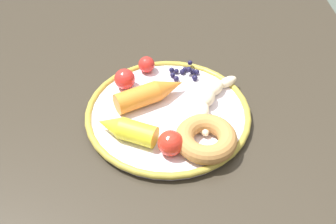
# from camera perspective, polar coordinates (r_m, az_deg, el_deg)

# --- Properties ---
(dining_table) EXTENTS (1.08, 0.88, 0.74)m
(dining_table) POSITION_cam_1_polar(r_m,az_deg,el_deg) (0.84, -0.57, -2.69)
(dining_table) COLOR #322B21
(dining_table) RESTS_ON ground_plane
(plate) EXTENTS (0.30, 0.30, 0.02)m
(plate) POSITION_cam_1_polar(r_m,az_deg,el_deg) (0.74, 0.00, -0.16)
(plate) COLOR silver
(plate) RESTS_ON dining_table
(banana) EXTENTS (0.16, 0.10, 0.03)m
(banana) POSITION_cam_1_polar(r_m,az_deg,el_deg) (0.75, 5.97, 1.70)
(banana) COLOR beige
(banana) RESTS_ON plate
(carrot_orange) EXTENTS (0.09, 0.14, 0.04)m
(carrot_orange) POSITION_cam_1_polar(r_m,az_deg,el_deg) (0.75, -2.46, 2.69)
(carrot_orange) COLOR orange
(carrot_orange) RESTS_ON plate
(carrot_yellow) EXTENTS (0.08, 0.11, 0.04)m
(carrot_yellow) POSITION_cam_1_polar(r_m,az_deg,el_deg) (0.68, -5.91, -2.45)
(carrot_yellow) COLOR yellow
(carrot_yellow) RESTS_ON plate
(donut) EXTENTS (0.14, 0.14, 0.03)m
(donut) POSITION_cam_1_polar(r_m,az_deg,el_deg) (0.67, 5.37, -3.74)
(donut) COLOR #B77F42
(donut) RESTS_ON plate
(blueberry_pile) EXTENTS (0.05, 0.06, 0.02)m
(blueberry_pile) POSITION_cam_1_polar(r_m,az_deg,el_deg) (0.81, 2.37, 5.65)
(blueberry_pile) COLOR #191638
(blueberry_pile) RESTS_ON plate
(tomato_near) EXTENTS (0.04, 0.04, 0.04)m
(tomato_near) POSITION_cam_1_polar(r_m,az_deg,el_deg) (0.66, 0.37, -4.41)
(tomato_near) COLOR red
(tomato_near) RESTS_ON plate
(tomato_mid) EXTENTS (0.03, 0.03, 0.03)m
(tomato_mid) POSITION_cam_1_polar(r_m,az_deg,el_deg) (0.82, -3.04, 6.70)
(tomato_mid) COLOR red
(tomato_mid) RESTS_ON plate
(tomato_far) EXTENTS (0.04, 0.04, 0.04)m
(tomato_far) POSITION_cam_1_polar(r_m,az_deg,el_deg) (0.78, -6.13, 4.66)
(tomato_far) COLOR red
(tomato_far) RESTS_ON plate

